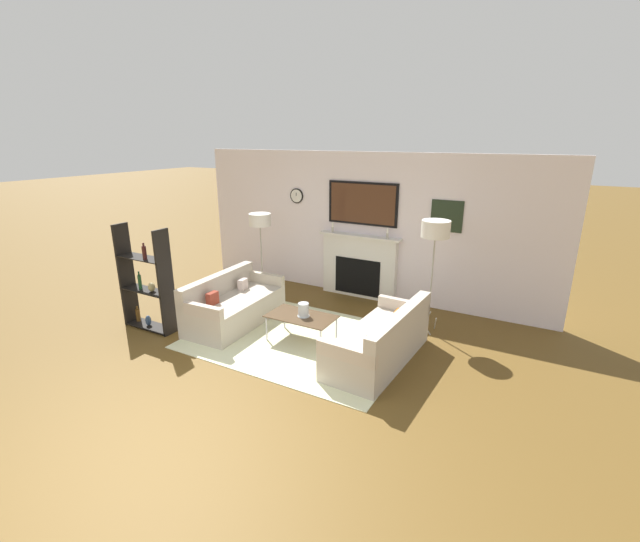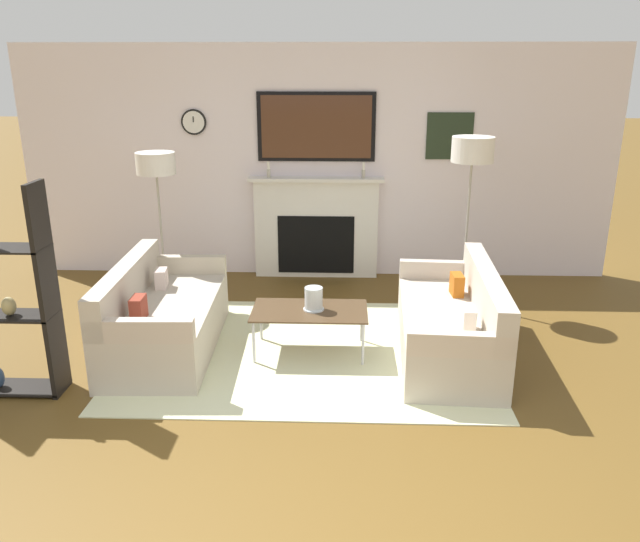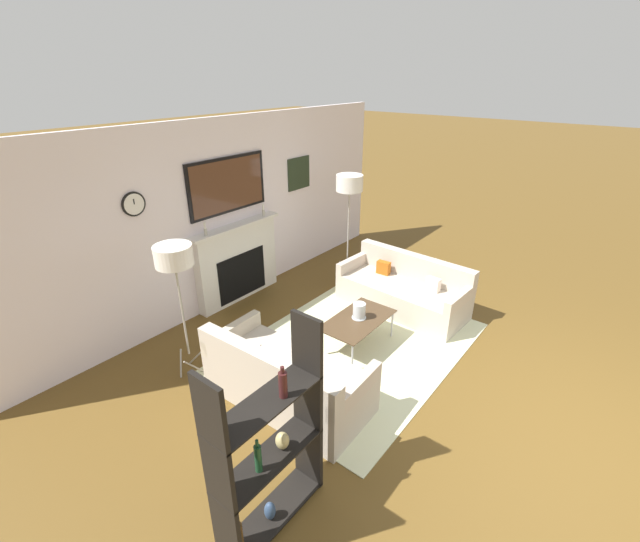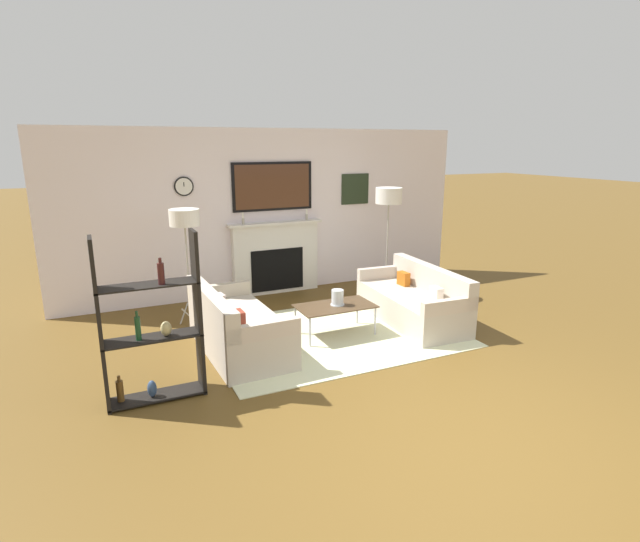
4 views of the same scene
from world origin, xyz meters
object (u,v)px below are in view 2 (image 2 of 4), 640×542
Objects in this scene: couch_right at (452,325)px; floor_lamp_left at (156,166)px; couch_left at (162,319)px; floor_lamp_right at (473,152)px; hurricane_candle at (314,300)px; coffee_table at (310,313)px.

couch_right is 3.37m from floor_lamp_left.
couch_right is at bearing -23.16° from floor_lamp_left.
couch_right is 1.19× the size of floor_lamp_left.
floor_lamp_right is (2.90, 1.24, 1.34)m from couch_left.
couch_left reaches higher than hurricane_candle.
floor_lamp_left is (-1.68, 1.26, 0.97)m from hurricane_candle.
hurricane_candle is at bearing -179.34° from couch_right.
floor_lamp_left is at bearing 143.22° from hurricane_candle.
floor_lamp_right reaches higher than floor_lamp_left.
hurricane_candle is at bearing -0.63° from couch_left.
floor_lamp_left is (-2.90, 1.24, 1.20)m from couch_right.
hurricane_candle is 0.13× the size of floor_lamp_left.
couch_right is 9.36× the size of hurricane_candle.
floor_lamp_right is (1.57, 1.26, 1.25)m from coffee_table.
hurricane_candle is (-1.22, -0.01, 0.22)m from couch_right.
coffee_table is 0.12m from hurricane_candle.
floor_lamp_left is (-1.64, 1.26, 1.09)m from coffee_table.
couch_left is at bearing 179.98° from couch_right.
coffee_table is 0.57× the size of floor_lamp_right.
couch_right is 1.08× the size of floor_lamp_right.
couch_right is at bearing 0.66° from hurricane_candle.
couch_right is (2.58, -0.00, -0.01)m from couch_left.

